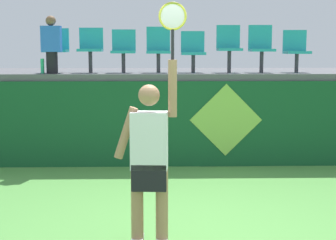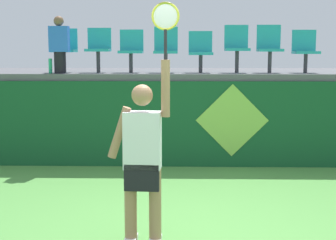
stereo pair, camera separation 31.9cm
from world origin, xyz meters
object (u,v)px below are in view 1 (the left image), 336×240
object	(u,v)px
stadium_chair_3	(158,48)
stadium_chair_4	(193,50)
stadium_chair_2	(124,48)
spectator_0	(51,44)
water_bottle	(42,66)
stadium_chair_5	(229,46)
stadium_chair_0	(56,47)
stadium_chair_6	(261,46)
stadium_chair_7	(296,49)
tennis_player	(150,157)
stadium_chair_1	(91,47)

from	to	relation	value
stadium_chair_3	stadium_chair_4	distance (m)	0.65
stadium_chair_2	spectator_0	world-z (taller)	spectator_0
water_bottle	stadium_chair_5	bearing A→B (deg)	7.35
stadium_chair_2	stadium_chair_5	distance (m)	1.96
water_bottle	stadium_chair_0	xyz separation A→B (m)	(0.17, 0.43, 0.33)
stadium_chair_6	stadium_chair_7	bearing A→B (deg)	-0.40
tennis_player	stadium_chair_1	world-z (taller)	tennis_player
stadium_chair_4	spectator_0	world-z (taller)	spectator_0
tennis_player	stadium_chair_6	xyz separation A→B (m)	(2.02, 4.35, 1.17)
tennis_player	stadium_chair_0	distance (m)	4.83
stadium_chair_1	spectator_0	bearing A→B (deg)	-147.11
water_bottle	stadium_chair_3	size ratio (longest dim) A/B	0.31
stadium_chair_0	spectator_0	distance (m)	0.42
stadium_chair_0	stadium_chair_1	distance (m)	0.64
stadium_chair_5	stadium_chair_6	bearing A→B (deg)	0.15
water_bottle	stadium_chair_0	world-z (taller)	stadium_chair_0
stadium_chair_4	water_bottle	bearing A→B (deg)	-170.92
stadium_chair_1	stadium_chair_6	size ratio (longest dim) A/B	0.94
tennis_player	spectator_0	world-z (taller)	spectator_0
stadium_chair_1	stadium_chair_6	xyz separation A→B (m)	(3.16, 0.01, 0.02)
stadium_chair_5	spectator_0	distance (m)	3.22
stadium_chair_4	stadium_chair_6	xyz separation A→B (m)	(1.27, 0.00, 0.07)
water_bottle	spectator_0	xyz separation A→B (m)	(0.17, 0.02, 0.39)
stadium_chair_3	stadium_chair_6	xyz separation A→B (m)	(1.91, -0.00, 0.03)
stadium_chair_0	stadium_chair_4	distance (m)	2.53
tennis_player	stadium_chair_7	size ratio (longest dim) A/B	3.20
stadium_chair_5	stadium_chair_0	bearing A→B (deg)	-179.93
spectator_0	stadium_chair_5	bearing A→B (deg)	7.40
stadium_chair_0	stadium_chair_1	bearing A→B (deg)	-0.03
stadium_chair_0	stadium_chair_3	world-z (taller)	stadium_chair_3
stadium_chair_2	stadium_chair_7	bearing A→B (deg)	0.01
stadium_chair_0	stadium_chair_2	distance (m)	1.24
water_bottle	stadium_chair_3	distance (m)	2.13
spectator_0	stadium_chair_4	bearing A→B (deg)	9.26
water_bottle	stadium_chair_6	world-z (taller)	stadium_chair_6
stadium_chair_1	stadium_chair_3	world-z (taller)	stadium_chair_3
stadium_chair_6	stadium_chair_7	size ratio (longest dim) A/B	1.12
stadium_chair_1	stadium_chair_4	size ratio (longest dim) A/B	1.08
stadium_chair_0	stadium_chair_4	size ratio (longest dim) A/B	1.07
stadium_chair_5	stadium_chair_6	distance (m)	0.60
stadium_chair_7	stadium_chair_5	bearing A→B (deg)	179.86
spectator_0	stadium_chair_1	bearing A→B (deg)	32.89
stadium_chair_4	stadium_chair_6	size ratio (longest dim) A/B	0.87
stadium_chair_6	stadium_chair_5	bearing A→B (deg)	-179.85
stadium_chair_5	stadium_chair_7	distance (m)	1.26
stadium_chair_1	spectator_0	xyz separation A→B (m)	(-0.64, -0.41, 0.05)
stadium_chair_1	stadium_chair_6	world-z (taller)	stadium_chair_6
stadium_chair_3	stadium_chair_6	distance (m)	1.91
stadium_chair_5	water_bottle	bearing A→B (deg)	-172.65
stadium_chair_3	stadium_chair_4	bearing A→B (deg)	-0.50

